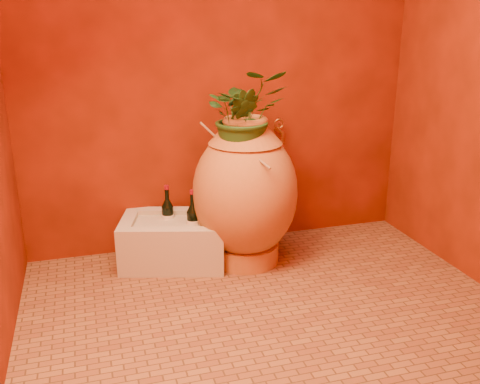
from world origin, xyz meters
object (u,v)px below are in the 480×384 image
object	(u,v)px
wine_bottle_c	(200,215)
wall_tap	(280,130)
stone_basin	(174,241)
wine_bottle_b	(168,216)
wine_bottle_a	(193,222)
amphora	(245,192)

from	to	relation	value
wine_bottle_c	wall_tap	world-z (taller)	wall_tap
stone_basin	wall_tap	xyz separation A→B (m)	(0.74, 0.17, 0.62)
stone_basin	wine_bottle_b	distance (m)	0.16
wine_bottle_a	wall_tap	distance (m)	0.82
wine_bottle_a	wine_bottle_c	world-z (taller)	wine_bottle_c
amphora	wine_bottle_b	world-z (taller)	amphora
wine_bottle_a	wine_bottle_b	bearing A→B (deg)	134.06
amphora	wine_bottle_c	bearing A→B (deg)	154.26
amphora	wine_bottle_a	size ratio (longest dim) A/B	2.88
amphora	stone_basin	size ratio (longest dim) A/B	1.27
wine_bottle_a	wine_bottle_c	distance (m)	0.09
wine_bottle_c	wall_tap	xyz separation A→B (m)	(0.57, 0.15, 0.47)
amphora	stone_basin	xyz separation A→B (m)	(-0.43, 0.10, -0.31)
amphora	wine_bottle_b	distance (m)	0.51
wall_tap	stone_basin	bearing A→B (deg)	-167.08
stone_basin	wall_tap	world-z (taller)	wall_tap
wall_tap	wine_bottle_c	bearing A→B (deg)	-165.44
stone_basin	wine_bottle_c	size ratio (longest dim) A/B	2.01
amphora	wine_bottle_a	distance (m)	0.36
wine_bottle_a	wine_bottle_b	distance (m)	0.19
stone_basin	wall_tap	size ratio (longest dim) A/B	4.51
stone_basin	wine_bottle_b	xyz separation A→B (m)	(-0.02, 0.09, 0.13)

